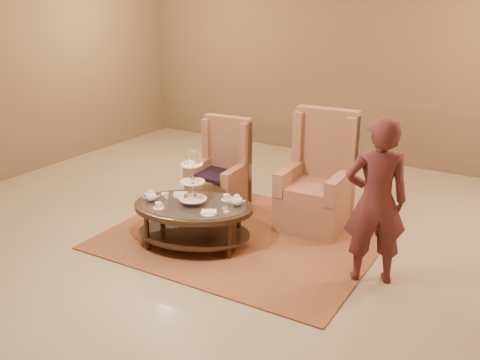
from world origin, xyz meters
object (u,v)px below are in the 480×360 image
Objects in this scene: tea_table at (193,212)px; armchair_right at (318,188)px; armchair_left at (221,179)px; person at (376,202)px.

armchair_right reaches higher than tea_table.
armchair_left is 1.28m from armchair_right.
armchair_right is at bearing -72.85° from person.
armchair_left is 0.72× the size of person.
tea_table is at bearing -20.25° from person.
tea_table is 1.54m from armchair_right.
person reaches higher than armchair_right.
armchair_left is at bearing -175.83° from armchair_right.
armchair_right is at bearing 34.28° from tea_table.
armchair_right is at bearing 2.58° from armchair_left.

